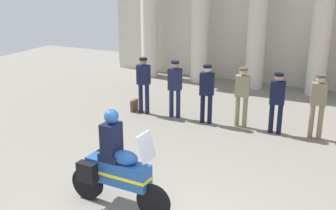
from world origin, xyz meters
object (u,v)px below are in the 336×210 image
(officer_in_row_0, at_px, (144,81))
(officer_in_row_2, at_px, (207,90))
(briefcase_on_ground, at_px, (134,106))
(officer_in_row_5, at_px, (318,101))
(officer_in_row_4, at_px, (277,98))
(officer_in_row_3, at_px, (242,92))
(motorcycle_with_rider, at_px, (115,168))
(officer_in_row_1, at_px, (175,85))

(officer_in_row_0, xyz_separation_m, officer_in_row_2, (2.01, 0.01, -0.02))
(officer_in_row_0, relative_size, briefcase_on_ground, 4.78)
(officer_in_row_5, bearing_deg, officer_in_row_0, -5.87)
(officer_in_row_4, xyz_separation_m, officer_in_row_5, (1.01, 0.08, 0.03))
(officer_in_row_3, relative_size, briefcase_on_ground, 4.68)
(officer_in_row_4, bearing_deg, officer_in_row_0, -6.67)
(officer_in_row_0, distance_m, officer_in_row_2, 2.01)
(officer_in_row_0, bearing_deg, officer_in_row_5, 174.13)
(officer_in_row_5, xyz_separation_m, motorcycle_with_rider, (-2.88, -5.04, -0.21))
(officer_in_row_1, relative_size, officer_in_row_3, 1.01)
(officer_in_row_2, bearing_deg, officer_in_row_5, 175.14)
(officer_in_row_4, relative_size, briefcase_on_ground, 4.60)
(officer_in_row_5, bearing_deg, briefcase_on_ground, -6.36)
(officer_in_row_0, bearing_deg, officer_in_row_2, 172.66)
(officer_in_row_1, bearing_deg, briefcase_on_ground, -6.11)
(officer_in_row_1, xyz_separation_m, officer_in_row_5, (3.97, 0.07, 0.01))
(officer_in_row_0, distance_m, motorcycle_with_rider, 5.33)
(officer_in_row_2, distance_m, briefcase_on_ground, 2.52)
(officer_in_row_5, distance_m, motorcycle_with_rider, 5.81)
(officer_in_row_1, relative_size, officer_in_row_5, 1.00)
(briefcase_on_ground, bearing_deg, motorcycle_with_rider, -63.56)
(officer_in_row_2, bearing_deg, officer_in_row_3, -179.42)
(officer_in_row_0, xyz_separation_m, officer_in_row_3, (2.99, 0.15, -0.02))
(officer_in_row_3, bearing_deg, officer_in_row_5, 172.42)
(officer_in_row_3, relative_size, motorcycle_with_rider, 0.81)
(officer_in_row_0, distance_m, officer_in_row_3, 3.00)
(motorcycle_with_rider, bearing_deg, officer_in_row_5, 63.07)
(officer_in_row_4, distance_m, briefcase_on_ground, 4.40)
(officer_in_row_5, xyz_separation_m, briefcase_on_ground, (-5.34, -0.11, -0.83))
(officer_in_row_4, bearing_deg, officer_in_row_1, -7.73)
(officer_in_row_5, bearing_deg, officer_in_row_1, -6.45)
(officer_in_row_2, bearing_deg, officer_in_row_0, -7.34)
(officer_in_row_0, relative_size, officer_in_row_3, 1.02)
(officer_in_row_3, bearing_deg, officer_in_row_2, 0.58)
(officer_in_row_5, distance_m, briefcase_on_ground, 5.40)
(officer_in_row_2, distance_m, motorcycle_with_rider, 4.91)
(officer_in_row_1, height_order, briefcase_on_ground, officer_in_row_1)
(officer_in_row_3, distance_m, briefcase_on_ground, 3.46)
(officer_in_row_1, height_order, officer_in_row_4, officer_in_row_1)
(officer_in_row_2, height_order, officer_in_row_5, officer_in_row_5)
(officer_in_row_0, relative_size, officer_in_row_4, 1.04)
(officer_in_row_1, xyz_separation_m, officer_in_row_4, (2.96, -0.01, -0.03))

